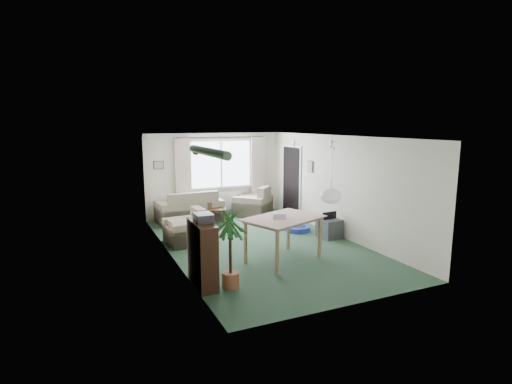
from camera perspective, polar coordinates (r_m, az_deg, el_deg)
name	(u,v)px	position (r m, az deg, el deg)	size (l,w,h in m)	color
ground	(262,245)	(8.98, 0.79, -7.55)	(6.50, 6.50, 0.00)	#2B4833
window	(221,164)	(11.69, -5.03, 4.01)	(1.80, 0.03, 1.30)	white
curtain_rod	(221,137)	(11.57, -4.96, 7.77)	(2.60, 0.03, 0.03)	black
curtain_left	(183,174)	(11.30, -10.36, 2.51)	(0.45, 0.08, 2.00)	beige
curtain_right	(258,170)	(12.05, 0.32, 3.12)	(0.45, 0.08, 2.00)	beige
radiator	(222,201)	(11.82, -4.89, -1.32)	(1.20, 0.10, 0.55)	white
doorway	(292,182)	(11.55, 5.10, 1.44)	(0.03, 0.95, 2.00)	black
pendant_lamp	(331,196)	(6.78, 10.65, -0.57)	(0.36, 0.36, 0.36)	white
tinsel_garland	(208,152)	(5.73, -6.85, 5.71)	(1.60, 1.60, 0.12)	#196626
bauble_cluster_a	(294,142)	(9.97, 5.44, 7.14)	(0.20, 0.20, 0.20)	silver
bauble_cluster_b	(332,144)	(9.12, 10.85, 6.76)	(0.20, 0.20, 0.20)	silver
wall_picture_back	(159,165)	(11.23, -13.75, 3.78)	(0.28, 0.03, 0.22)	brown
wall_picture_right	(310,166)	(10.63, 7.77, 3.64)	(0.03, 0.24, 0.30)	brown
sofa	(189,206)	(11.09, -9.52, -2.00)	(1.73, 0.92, 0.87)	beige
armchair_corner	(253,201)	(11.68, -0.45, -1.26)	(0.97, 0.92, 0.87)	beige
armchair_left	(186,226)	(9.14, -10.02, -4.84)	(0.87, 0.83, 0.78)	beige
coffee_table	(209,216)	(10.85, -6.75, -3.41)	(0.92, 0.51, 0.42)	black
photo_frame	(210,205)	(10.78, -6.63, -1.92)	(0.12, 0.02, 0.16)	#4D3C27
bookshelf	(202,254)	(6.75, -7.67, -8.75)	(0.30, 0.89, 1.09)	black
hifi_box	(203,218)	(6.59, -7.52, -3.65)	(0.28, 0.35, 0.14)	#414046
houseplant	(230,247)	(6.55, -3.69, -7.79)	(0.60, 0.60, 1.41)	#21612D
dining_table	(283,240)	(7.88, 3.93, -6.82)	(1.37, 0.91, 0.86)	#A17457
gift_box	(278,216)	(7.70, 3.22, -3.44)	(0.25, 0.18, 0.12)	white
tv_cube	(329,228)	(9.62, 10.40, -5.12)	(0.45, 0.50, 0.45)	#3B3A40
pet_bed	(297,229)	(10.12, 5.94, -5.22)	(0.62, 0.62, 0.12)	navy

